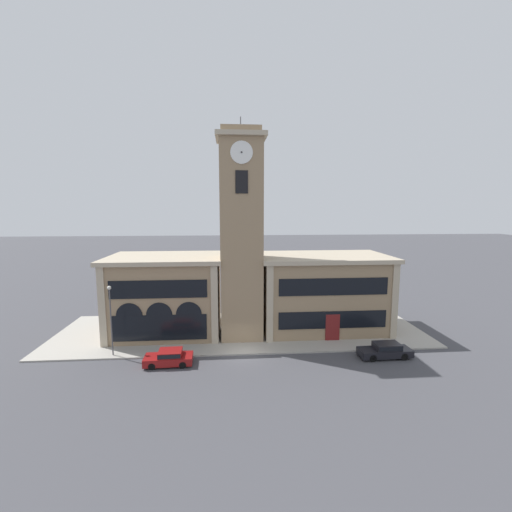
% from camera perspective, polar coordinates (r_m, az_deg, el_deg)
% --- Properties ---
extents(ground_plane, '(300.00, 300.00, 0.00)m').
position_cam_1_polar(ground_plane, '(34.04, -2.06, -16.23)').
color(ground_plane, '#424247').
extents(sidewalk_kerb, '(40.92, 13.13, 0.15)m').
position_cam_1_polar(sidewalk_kerb, '(40.09, -2.46, -12.31)').
color(sidewalk_kerb, '#A39E93').
rests_on(sidewalk_kerb, ground_plane).
extents(clock_tower, '(5.05, 5.05, 23.11)m').
position_cam_1_polar(clock_tower, '(36.18, -2.47, 3.28)').
color(clock_tower, '#937A5B').
rests_on(clock_tower, ground_plane).
extents(town_hall_left_wing, '(12.47, 9.01, 8.74)m').
position_cam_1_polar(town_hall_left_wing, '(39.81, -14.70, -6.20)').
color(town_hall_left_wing, '#937A5B').
rests_on(town_hall_left_wing, ground_plane).
extents(town_hall_right_wing, '(14.68, 9.01, 8.66)m').
position_cam_1_polar(town_hall_right_wing, '(40.61, 11.03, -5.87)').
color(town_hall_right_wing, '#937A5B').
rests_on(town_hall_right_wing, ground_plane).
extents(parked_car_near, '(4.32, 2.01, 1.36)m').
position_cam_1_polar(parked_car_near, '(32.87, -14.27, -16.04)').
color(parked_car_near, maroon).
rests_on(parked_car_near, ground_plane).
extents(parked_car_mid, '(4.95, 1.91, 1.40)m').
position_cam_1_polar(parked_car_mid, '(35.49, 20.78, -14.43)').
color(parked_car_mid, black).
rests_on(parked_car_mid, ground_plane).
extents(street_lamp, '(0.36, 0.36, 6.70)m').
position_cam_1_polar(street_lamp, '(34.99, -23.08, -8.44)').
color(street_lamp, '#4C4C51').
rests_on(street_lamp, sidewalk_kerb).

